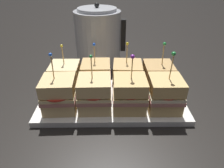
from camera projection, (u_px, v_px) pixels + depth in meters
ground_plane at (112, 102)px, 0.65m from camera, size 6.00×6.00×0.00m
serving_platter at (112, 100)px, 0.65m from camera, size 0.46×0.24×0.02m
sandwich_front_far_left at (59, 94)px, 0.58m from camera, size 0.10×0.10×0.17m
sandwich_front_center_left at (95, 94)px, 0.58m from camera, size 0.10×0.10×0.17m
sandwich_front_center_right at (130, 94)px, 0.58m from camera, size 0.10×0.10×0.17m
sandwich_front_far_right at (165, 94)px, 0.58m from camera, size 0.10×0.10×0.18m
sandwich_back_far_left at (66, 77)px, 0.67m from camera, size 0.10×0.10×0.16m
sandwich_back_center_left at (96, 77)px, 0.66m from camera, size 0.10×0.10×0.16m
sandwich_back_center_right at (127, 77)px, 0.66m from camera, size 0.10×0.10×0.17m
sandwich_back_far_right at (157, 77)px, 0.67m from camera, size 0.10×0.10×0.17m
kettle_steel at (98, 37)px, 0.87m from camera, size 0.22×0.20×0.26m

